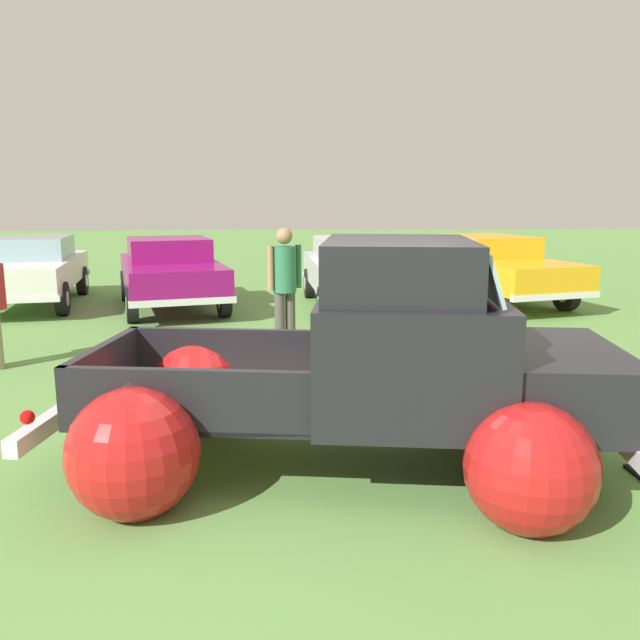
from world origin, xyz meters
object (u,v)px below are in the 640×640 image
Objects in this scene: show_car_2 at (355,270)px; lane_cone_0 at (170,361)px; show_car_3 at (488,266)px; spectator_0 at (285,281)px; vintage_pickup_truck at (376,381)px; show_car_0 at (31,268)px; show_car_1 at (170,270)px.

show_car_2 is 7.49× the size of lane_cone_0.
spectator_0 is at bearing -60.98° from show_car_3.
show_car_2 is 6.22m from lane_cone_0.
vintage_pickup_truck reaches higher than spectator_0.
show_car_0 is 0.99× the size of show_car_2.
show_car_0 is at bearing -115.53° from show_car_1.
lane_cone_0 is (0.94, -5.66, -0.47)m from show_car_1.
show_car_1 is (2.99, -0.53, -0.00)m from show_car_0.
show_car_3 is 8.42m from lane_cone_0.
vintage_pickup_truck is 10.57m from show_car_0.
show_car_2 and show_car_3 have the same top height.
vintage_pickup_truck is 1.02× the size of show_car_2.
show_car_1 and show_car_3 have the same top height.
show_car_1 is 2.53× the size of spectator_0.
vintage_pickup_truck reaches higher than show_car_3.
vintage_pickup_truck reaches higher than show_car_0.
show_car_2 is 3.01m from show_car_3.
show_car_3 is (2.95, 0.57, 0.00)m from show_car_2.
lane_cone_0 is at bearing 138.69° from vintage_pickup_truck.
show_car_1 is (-3.08, 8.14, 0.02)m from vintage_pickup_truck.
show_car_3 is at bearing 46.44° from lane_cone_0.
vintage_pickup_truck is 7.67× the size of lane_cone_0.
spectator_0 is (2.33, -3.90, 0.27)m from show_car_1.
vintage_pickup_truck is 1.04× the size of show_car_0.
show_car_1 is at bearing -101.90° from show_car_3.
vintage_pickup_truck is at bearing 25.58° from show_car_0.
vintage_pickup_truck reaches higher than show_car_1.
vintage_pickup_truck is at bearing -38.64° from show_car_3.
vintage_pickup_truck is at bearing 5.19° from show_car_1.
vintage_pickup_truck is 8.02m from show_car_2.
show_car_3 is at bearing 80.00° from show_car_0.
spectator_0 is (-0.74, 4.23, 0.29)m from vintage_pickup_truck.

